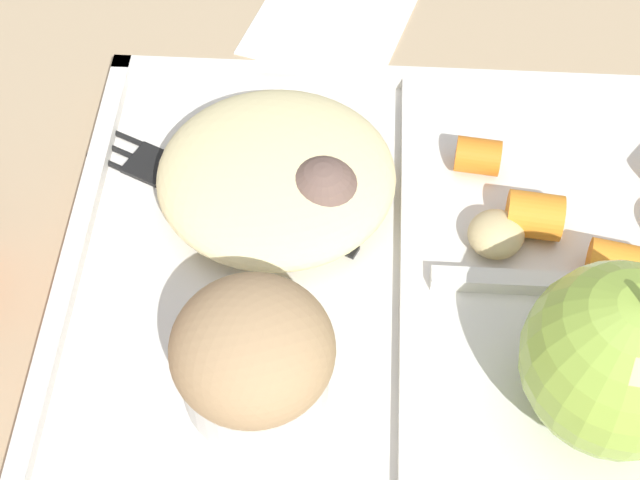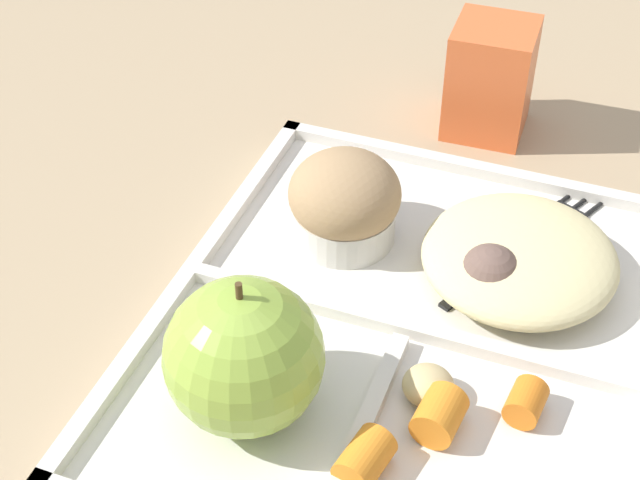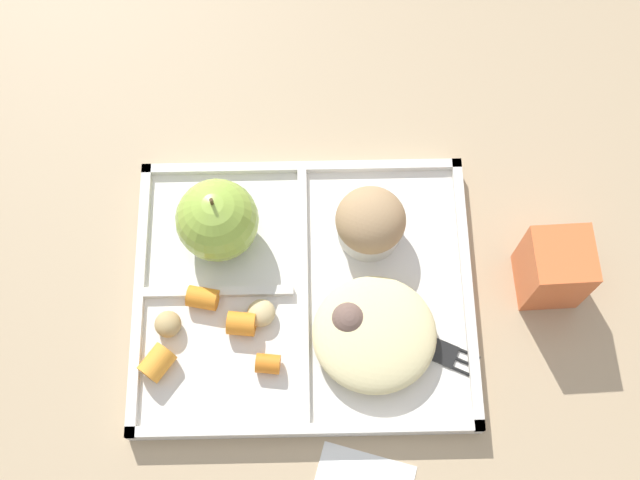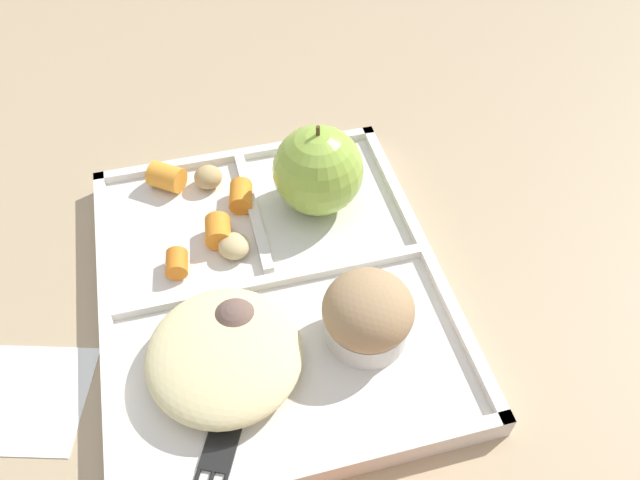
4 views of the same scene
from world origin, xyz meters
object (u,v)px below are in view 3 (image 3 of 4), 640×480
at_px(lunch_tray, 303,293).
at_px(plastic_fork, 417,342).
at_px(milk_carton, 554,268).
at_px(green_apple, 217,220).
at_px(bran_muffin, 370,222).

relative_size(lunch_tray, plastic_fork, 2.29).
xyz_separation_m(lunch_tray, milk_carton, (0.25, 0.01, 0.04)).
distance_m(lunch_tray, green_apple, 0.12).
xyz_separation_m(bran_muffin, milk_carton, (0.18, -0.05, -0.00)).
distance_m(lunch_tray, plastic_fork, 0.13).
height_order(lunch_tray, green_apple, green_apple).
relative_size(bran_muffin, plastic_fork, 0.48).
bearing_deg(milk_carton, bran_muffin, 161.63).
height_order(plastic_fork, milk_carton, milk_carton).
distance_m(plastic_fork, milk_carton, 0.16).
bearing_deg(green_apple, bran_muffin, 0.00).
distance_m(green_apple, bran_muffin, 0.16).
height_order(bran_muffin, plastic_fork, bran_muffin).
height_order(green_apple, milk_carton, green_apple).
xyz_separation_m(plastic_fork, milk_carton, (0.14, 0.07, 0.03)).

